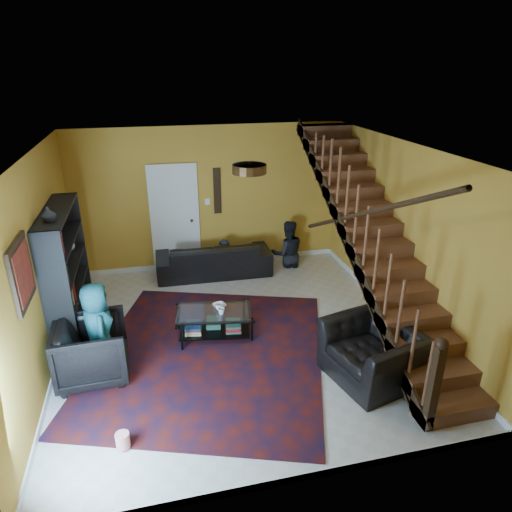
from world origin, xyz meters
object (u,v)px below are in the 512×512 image
at_px(armchair_left, 92,350).
at_px(coffee_table, 214,322).
at_px(bookshelf, 68,278).
at_px(sofa, 214,258).
at_px(armchair_right, 372,353).

distance_m(armchair_left, coffee_table, 1.80).
relative_size(bookshelf, sofa, 0.90).
bearing_deg(sofa, bookshelf, 37.25).
bearing_deg(armchair_left, sofa, -37.76).
bearing_deg(armchair_right, armchair_left, -117.88).
relative_size(sofa, armchair_left, 2.45).
distance_m(armchair_right, coffee_table, 2.36).
height_order(sofa, armchair_left, armchair_left).
relative_size(armchair_right, coffee_table, 0.96).
bearing_deg(coffee_table, armchair_left, -160.36).
bearing_deg(sofa, armchair_right, 114.26).
bearing_deg(armchair_right, bookshelf, -131.22).
xyz_separation_m(bookshelf, coffee_table, (2.05, -0.52, -0.73)).
distance_m(bookshelf, coffee_table, 2.23).
bearing_deg(coffee_table, armchair_right, -38.07).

